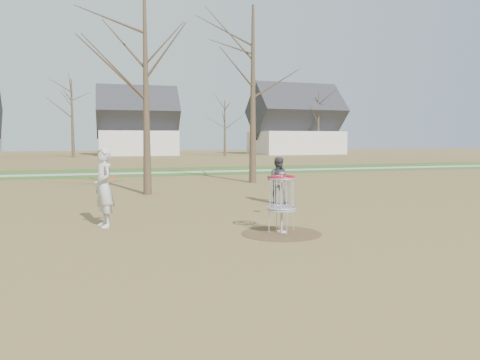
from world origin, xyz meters
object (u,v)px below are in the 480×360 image
Objects in this scene: player_standing at (104,187)px; player_throwing at (278,180)px; disc_grounded at (282,232)px; disc_golf_basket at (282,193)px.

player_standing is 1.26× the size of player_throwing.
player_throwing is 6.99× the size of disc_grounded.
player_throwing is at bearing 98.15° from player_standing.
player_throwing is at bearing 68.72° from disc_golf_basket.
player_throwing is 1.14× the size of disc_golf_basket.
disc_grounded is 0.90m from disc_golf_basket.
player_throwing is at bearing 68.87° from disc_grounded.
disc_grounded is at bearing 63.05° from disc_golf_basket.
player_standing is at bearing 61.45° from player_throwing.
disc_grounded is at bearing 46.35° from player_standing.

